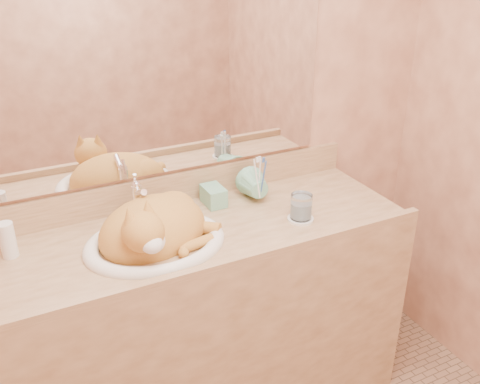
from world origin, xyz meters
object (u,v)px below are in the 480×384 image
sink_basin (154,226)px  cat (153,226)px  water_glass (301,206)px  vanity_counter (198,325)px  soap_dispenser (219,191)px  toothbrush_cup (260,192)px

sink_basin → cat: (0.00, 0.02, -0.01)m
water_glass → vanity_counter: bearing=166.5°
water_glass → sink_basin: bearing=172.3°
cat → water_glass: size_ratio=4.28×
soap_dispenser → cat: bearing=-159.5°
soap_dispenser → water_glass: bearing=-41.8°
sink_basin → cat: size_ratio=1.19×
cat → toothbrush_cup: size_ratio=3.31×
vanity_counter → cat: (-0.15, -0.00, 0.49)m
cat → soap_dispenser: bearing=2.6°
sink_basin → toothbrush_cup: (0.47, 0.10, -0.02)m
toothbrush_cup → water_glass: size_ratio=1.29×
sink_basin → water_glass: sink_basin is taller
vanity_counter → water_glass: (0.39, -0.09, 0.48)m
soap_dispenser → vanity_counter: bearing=-144.1°
soap_dispenser → water_glass: soap_dispenser is taller
sink_basin → vanity_counter: bearing=11.4°
sink_basin → toothbrush_cup: size_ratio=3.94×
water_glass → toothbrush_cup: bearing=113.2°
soap_dispenser → water_glass: (0.24, -0.21, -0.03)m
vanity_counter → sink_basin: 0.52m
vanity_counter → sink_basin: (-0.15, -0.02, 0.50)m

